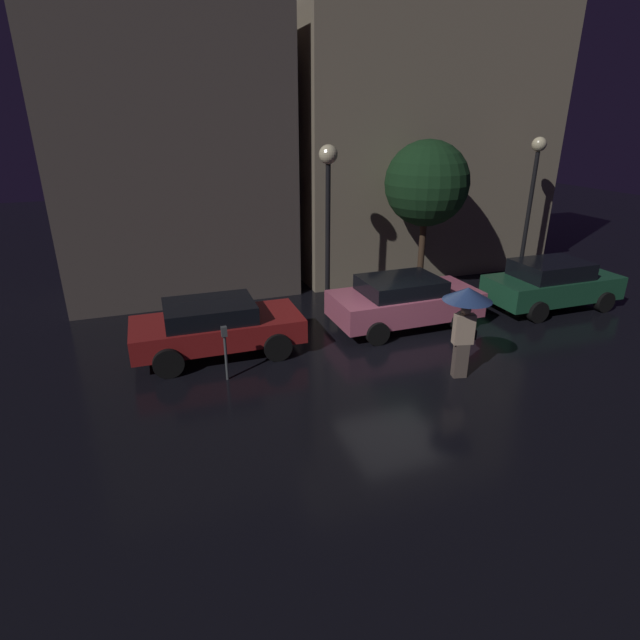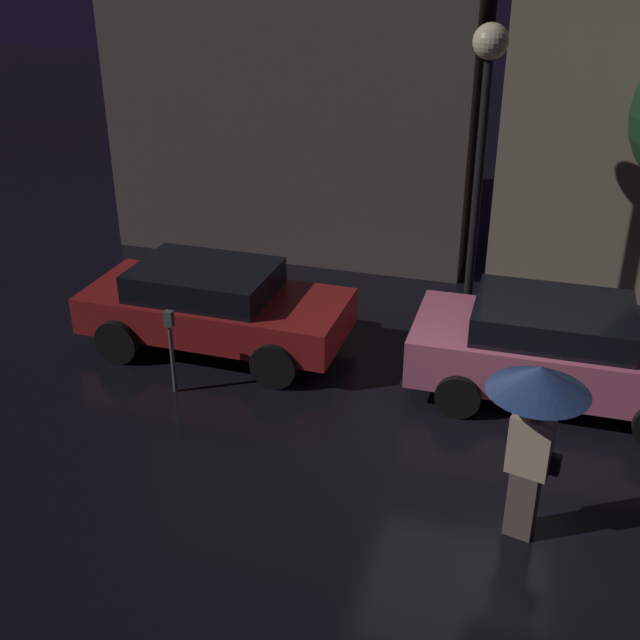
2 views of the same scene
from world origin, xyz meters
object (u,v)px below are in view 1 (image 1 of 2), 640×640
object	(u,v)px
street_lamp_far	(534,179)
street_lamp_near	(328,187)
parked_car_red	(216,326)
parked_car_pink	(404,300)
pedestrian_with_umbrella	(466,308)
parked_car_green	(552,283)
parking_meter	(225,347)

from	to	relation	value
street_lamp_far	street_lamp_near	bearing A→B (deg)	-176.44
parked_car_red	parked_car_pink	distance (m)	5.07
pedestrian_with_umbrella	parked_car_green	bearing A→B (deg)	42.20
parked_car_pink	parking_meter	xyz separation A→B (m)	(-5.08, -1.44, 0.04)
parking_meter	street_lamp_near	xyz separation A→B (m)	(3.62, 3.42, 2.77)
pedestrian_with_umbrella	parked_car_red	bearing A→B (deg)	161.47
parked_car_green	street_lamp_near	xyz separation A→B (m)	(-6.32, 2.18, 2.80)
parked_car_red	parked_car_pink	bearing A→B (deg)	1.31
parked_car_green	street_lamp_far	world-z (taller)	street_lamp_far
parked_car_green	street_lamp_near	size ratio (longest dim) A/B	0.84
parking_meter	street_lamp_near	size ratio (longest dim) A/B	0.27
parking_meter	street_lamp_far	distance (m)	12.03
street_lamp_far	parked_car_green	bearing A→B (deg)	-113.27
parked_car_pink	street_lamp_near	world-z (taller)	street_lamp_near
parked_car_red	street_lamp_far	world-z (taller)	street_lamp_far
street_lamp_near	parked_car_red	bearing A→B (deg)	-150.75
parked_car_green	pedestrian_with_umbrella	world-z (taller)	pedestrian_with_umbrella
parked_car_red	street_lamp_far	size ratio (longest dim) A/B	0.84
parked_car_red	street_lamp_far	distance (m)	11.66
street_lamp_far	parked_car_red	bearing A→B (deg)	-167.36
pedestrian_with_umbrella	parking_meter	size ratio (longest dim) A/B	1.65
pedestrian_with_umbrella	street_lamp_near	world-z (taller)	street_lamp_near
pedestrian_with_umbrella	parked_car_pink	bearing A→B (deg)	98.74
parked_car_red	parking_meter	bearing A→B (deg)	-89.73
parked_car_green	parked_car_pink	bearing A→B (deg)	177.95
street_lamp_far	pedestrian_with_umbrella	bearing A→B (deg)	-138.69
parked_car_red	parking_meter	size ratio (longest dim) A/B	3.21
parking_meter	street_lamp_far	world-z (taller)	street_lamp_far
parked_car_red	street_lamp_near	xyz separation A→B (m)	(3.60, 2.02, 2.83)
parked_car_pink	street_lamp_near	size ratio (longest dim) A/B	0.86
parked_car_pink	pedestrian_with_umbrella	size ratio (longest dim) A/B	1.94
parked_car_red	street_lamp_far	bearing A→B (deg)	13.51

